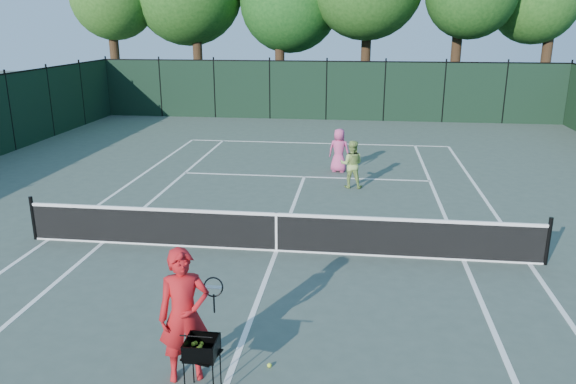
# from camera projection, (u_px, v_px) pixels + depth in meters

# --- Properties ---
(ground) EXTENTS (90.00, 90.00, 0.00)m
(ground) POSITION_uv_depth(u_px,v_px,m) (276.00, 251.00, 12.68)
(ground) COLOR #414F45
(ground) RESTS_ON ground
(sideline_doubles_left) EXTENTS (0.10, 23.77, 0.01)m
(sideline_doubles_left) POSITION_uv_depth(u_px,v_px,m) (49.00, 240.00, 13.34)
(sideline_doubles_left) COLOR white
(sideline_doubles_left) RESTS_ON ground
(sideline_doubles_right) EXTENTS (0.10, 23.77, 0.01)m
(sideline_doubles_right) POSITION_uv_depth(u_px,v_px,m) (529.00, 264.00, 12.01)
(sideline_doubles_right) COLOR white
(sideline_doubles_right) RESTS_ON ground
(sideline_singles_left) EXTENTS (0.10, 23.77, 0.01)m
(sideline_singles_left) POSITION_uv_depth(u_px,v_px,m) (103.00, 242.00, 13.17)
(sideline_singles_left) COLOR white
(sideline_singles_left) RESTS_ON ground
(sideline_singles_right) EXTENTS (0.10, 23.77, 0.01)m
(sideline_singles_right) POSITION_uv_depth(u_px,v_px,m) (464.00, 260.00, 12.18)
(sideline_singles_right) COLOR white
(sideline_singles_right) RESTS_ON ground
(baseline_far) EXTENTS (10.97, 0.10, 0.01)m
(baseline_far) POSITION_uv_depth(u_px,v_px,m) (317.00, 143.00, 23.96)
(baseline_far) COLOR white
(baseline_far) RESTS_ON ground
(service_line_far) EXTENTS (8.23, 0.10, 0.01)m
(service_line_far) POSITION_uv_depth(u_px,v_px,m) (304.00, 177.00, 18.75)
(service_line_far) COLOR white
(service_line_far) RESTS_ON ground
(center_service_line) EXTENTS (0.10, 12.80, 0.01)m
(center_service_line) POSITION_uv_depth(u_px,v_px,m) (276.00, 251.00, 12.68)
(center_service_line) COLOR white
(center_service_line) RESTS_ON ground
(tennis_net) EXTENTS (11.69, 0.09, 1.06)m
(tennis_net) POSITION_uv_depth(u_px,v_px,m) (276.00, 231.00, 12.54)
(tennis_net) COLOR black
(tennis_net) RESTS_ON ground
(fence_far) EXTENTS (24.00, 0.05, 3.00)m
(fence_far) POSITION_uv_depth(u_px,v_px,m) (326.00, 91.00, 29.33)
(fence_far) COLOR black
(fence_far) RESTS_ON ground
(coach) EXTENTS (0.88, 0.88, 2.00)m
(coach) POSITION_uv_depth(u_px,v_px,m) (184.00, 315.00, 7.90)
(coach) COLOR red
(coach) RESTS_ON ground
(player_pink) EXTENTS (0.83, 0.63, 1.50)m
(player_pink) POSITION_uv_depth(u_px,v_px,m) (339.00, 150.00, 19.20)
(player_pink) COLOR #CE4981
(player_pink) RESTS_ON ground
(player_green) EXTENTS (0.75, 0.60, 1.49)m
(player_green) POSITION_uv_depth(u_px,v_px,m) (352.00, 164.00, 17.36)
(player_green) COLOR #98B75B
(player_green) RESTS_ON ground
(ball_hopper) EXTENTS (0.53, 0.53, 0.84)m
(ball_hopper) POSITION_uv_depth(u_px,v_px,m) (202.00, 348.00, 7.63)
(ball_hopper) COLOR black
(ball_hopper) RESTS_ON ground
(loose_ball_near_cart) EXTENTS (0.07, 0.07, 0.07)m
(loose_ball_near_cart) POSITION_uv_depth(u_px,v_px,m) (269.00, 365.00, 8.40)
(loose_ball_near_cart) COLOR #CDF532
(loose_ball_near_cart) RESTS_ON ground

